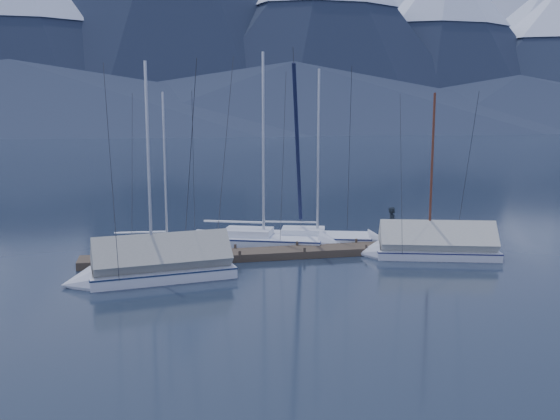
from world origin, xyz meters
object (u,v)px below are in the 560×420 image
Objects in this scene: sailboat_covered_far at (149,269)px; person at (392,225)px; sailboat_open_right at (327,240)px; sailboat_covered_near at (426,248)px; sailboat_open_left at (176,247)px; sailboat_open_mid at (275,242)px.

person is at bearing 14.35° from sailboat_covered_far.
sailboat_open_right is 5.28m from sailboat_covered_near.
sailboat_open_left is 0.89× the size of sailboat_covered_far.
sailboat_open_right reaches higher than sailboat_covered_near.
sailboat_covered_near is at bearing -46.82° from sailboat_open_right.
sailboat_open_right is 5.41× the size of person.
sailboat_open_left reaches higher than person.
sailboat_open_mid is 5.88× the size of person.
sailboat_open_right is (2.79, 0.04, -0.01)m from sailboat_open_mid.
sailboat_open_mid is 2.79m from sailboat_open_right.
sailboat_open_mid is 8.06m from sailboat_covered_far.
sailboat_covered_far is at bearing -140.47° from sailboat_open_mid.
sailboat_open_left reaches higher than sailboat_covered_near.
sailboat_covered_near is (11.28, -3.90, 0.27)m from sailboat_open_left.
sailboat_open_right reaches higher than sailboat_covered_far.
sailboat_open_right is at bearing 67.40° from person.
sailboat_covered_near is 4.67× the size of person.
sailboat_open_left is at bearing 75.75° from sailboat_covered_far.
sailboat_open_mid reaches higher than sailboat_open_right.
sailboat_open_right is 3.57m from person.
sailboat_covered_far is 12.01m from person.
sailboat_open_right is 1.03× the size of sailboat_covered_far.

